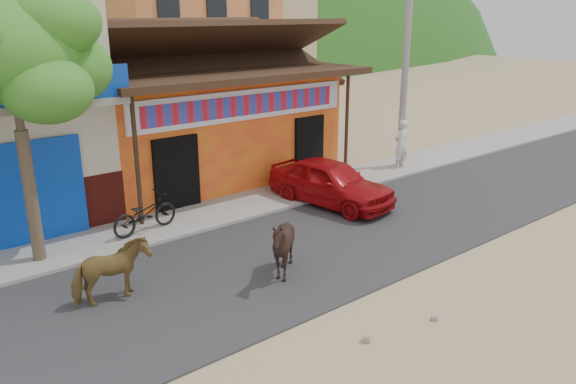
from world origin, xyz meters
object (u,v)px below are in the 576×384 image
Objects in this scene: scooter at (145,214)px; pedestrian at (401,144)px; cow_tan at (111,272)px; cow_dark at (283,247)px; red_car at (331,182)px; utility_pole at (406,54)px; tree at (21,130)px.

scooter is 1.07× the size of pedestrian.
cow_dark is (3.29, -1.27, 0.07)m from cow_tan.
cow_dark reaches higher than scooter.
red_car is at bearing 13.21° from pedestrian.
cow_dark is (-8.93, -4.30, -3.38)m from utility_pole.
cow_dark is at bearing -154.29° from utility_pole.
cow_tan is 7.57m from red_car.
utility_pole reaches higher than red_car.
scooter is (2.06, 2.85, -0.07)m from cow_tan.
red_car is 5.48m from scooter.
scooter is (2.64, 0.02, -2.51)m from tree.
red_car is at bearing 124.77° from cow_dark.
utility_pole reaches higher than pedestrian.
cow_dark is at bearing -172.20° from scooter.
cow_dark is at bearing -46.62° from tree.
cow_dark is 5.02m from red_car.
utility_pole is at bearing 0.90° from tree.
tree is 1.51× the size of red_car.
cow_dark is at bearing -153.00° from red_car.
utility_pole is 4.62× the size of pedestrian.
red_car is 2.30× the size of pedestrian.
cow_tan is 3.53m from cow_dark.
cow_dark reaches higher than red_car.
red_car reaches higher than cow_tan.
red_car is at bearing -111.90° from scooter.
tree is at bearing -179.10° from utility_pole.
utility_pole is 13.05m from cow_tan.
pedestrian is at bearing 6.85° from red_car.
cow_dark is 0.35× the size of red_car.
pedestrian is (-0.20, -0.19, -3.14)m from utility_pole.
pedestrian reaches higher than cow_dark.
cow_tan is 0.87× the size of pedestrian.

